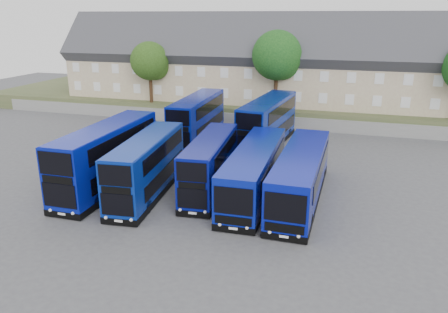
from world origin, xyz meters
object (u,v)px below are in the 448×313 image
at_px(dd_front_left, 107,158).
at_px(tree_mid, 278,57).
at_px(dd_front_mid, 147,168).
at_px(coach_east_a, 254,172).
at_px(tree_west, 151,62).

distance_m(dd_front_left, tree_mid, 25.78).
bearing_deg(tree_mid, dd_front_mid, -102.27).
xyz_separation_m(dd_front_left, coach_east_a, (11.11, 1.73, -0.61)).
relative_size(dd_front_left, tree_west, 1.58).
bearing_deg(tree_west, dd_front_left, -72.68).
bearing_deg(coach_east_a, dd_front_left, -172.90).
bearing_deg(dd_front_mid, coach_east_a, 10.80).
xyz_separation_m(dd_front_mid, coach_east_a, (7.53, 2.24, -0.35)).
relative_size(dd_front_mid, tree_west, 1.43).
height_order(dd_front_mid, coach_east_a, dd_front_mid).
distance_m(dd_front_left, dd_front_mid, 3.63).
height_order(dd_front_mid, tree_mid, tree_mid).
xyz_separation_m(dd_front_left, dd_front_mid, (3.58, -0.51, -0.25)).
bearing_deg(dd_front_left, tree_mid, 68.98).
bearing_deg(tree_west, tree_mid, 1.79).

